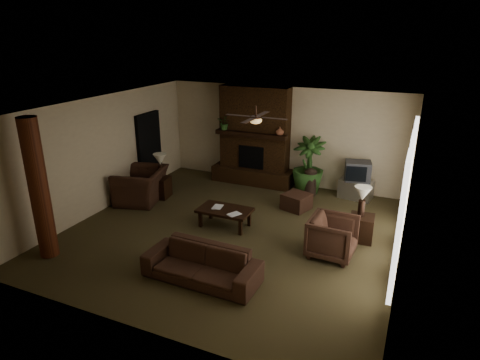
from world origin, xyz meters
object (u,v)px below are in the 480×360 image
at_px(armchair_left, 141,180).
at_px(floor_plant, 308,177).
at_px(armchair_right, 333,235).
at_px(side_table_left, 160,187).
at_px(side_table_right, 361,228).
at_px(tv_stand, 356,189).
at_px(floor_vase, 310,180).
at_px(ottoman, 296,201).
at_px(sofa, 202,259).
at_px(lamp_right, 363,196).
at_px(log_column, 39,190).
at_px(coffee_table, 225,211).
at_px(lamp_left, 160,161).

bearing_deg(armchair_left, floor_plant, 106.54).
bearing_deg(armchair_right, side_table_left, 78.20).
bearing_deg(side_table_right, tv_stand, 101.79).
bearing_deg(floor_vase, floor_plant, 123.54).
relative_size(armchair_left, armchair_right, 1.46).
bearing_deg(ottoman, side_table_left, -168.86).
relative_size(sofa, tv_stand, 2.48).
bearing_deg(ottoman, lamp_right, -30.56).
relative_size(log_column, armchair_right, 3.10).
height_order(armchair_right, coffee_table, armchair_right).
xyz_separation_m(lamp_left, lamp_right, (5.26, -0.34, 0.00)).
distance_m(coffee_table, tv_stand, 3.85).
height_order(log_column, lamp_right, log_column).
bearing_deg(side_table_right, coffee_table, -168.58).
relative_size(lamp_left, lamp_right, 1.00).
height_order(armchair_right, floor_vase, armchair_right).
bearing_deg(ottoman, armchair_right, -56.03).
bearing_deg(armchair_left, ottoman, 90.78).
distance_m(coffee_table, floor_vase, 2.97).
bearing_deg(lamp_right, floor_vase, 128.31).
height_order(sofa, floor_plant, floor_plant).
height_order(sofa, tv_stand, sofa).
distance_m(floor_plant, lamp_right, 2.91).
relative_size(log_column, ottoman, 4.67).
xyz_separation_m(floor_plant, lamp_right, (1.75, -2.25, 0.56)).
bearing_deg(tv_stand, armchair_right, -80.90).
height_order(tv_stand, lamp_left, lamp_left).
bearing_deg(side_table_left, lamp_right, -3.13).
height_order(side_table_left, lamp_left, lamp_left).
bearing_deg(floor_plant, armchair_right, -66.78).
xyz_separation_m(sofa, lamp_left, (-2.92, 3.07, 0.59)).
distance_m(side_table_left, lamp_left, 0.73).
bearing_deg(floor_vase, sofa, -98.50).
xyz_separation_m(log_column, floor_plant, (3.82, 5.45, -0.96)).
bearing_deg(coffee_table, tv_stand, 50.41).
bearing_deg(lamp_right, side_table_left, 176.87).
bearing_deg(armchair_left, sofa, 35.65).
height_order(log_column, coffee_table, log_column).
relative_size(log_column, sofa, 1.33).
bearing_deg(lamp_left, tv_stand, 22.66).
bearing_deg(log_column, coffee_table, 44.05).
relative_size(floor_vase, side_table_right, 1.40).
relative_size(coffee_table, lamp_right, 1.85).
distance_m(sofa, lamp_right, 3.65).
distance_m(armchair_right, floor_plant, 3.47).
relative_size(armchair_left, tv_stand, 1.55).
xyz_separation_m(armchair_left, floor_plant, (3.81, 2.38, -0.14)).
relative_size(log_column, side_table_right, 5.09).
height_order(log_column, floor_vase, log_column).
bearing_deg(side_table_left, armchair_right, -14.06).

